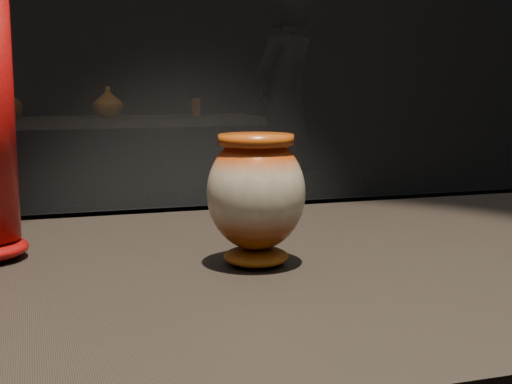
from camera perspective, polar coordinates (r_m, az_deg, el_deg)
main_vase at (r=0.91m, az=0.00°, el=-0.19°), size 0.16×0.16×0.17m
back_shelf at (r=4.61m, az=-12.30°, el=2.56°), size 2.00×0.60×0.90m
back_vase_left at (r=4.52m, az=-19.32°, el=6.71°), size 0.21×0.21×0.19m
back_vase_mid at (r=4.61m, az=-11.76°, el=7.06°), size 0.23×0.23×0.19m
back_vase_right at (r=4.66m, az=-4.83°, el=6.76°), size 0.06×0.06×0.11m
visitor at (r=5.21m, az=2.22°, el=6.41°), size 0.79×0.73×1.80m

